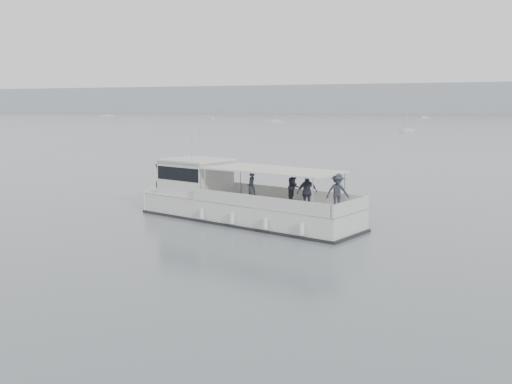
% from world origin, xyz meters
% --- Properties ---
extents(ground, '(1400.00, 1400.00, 0.00)m').
position_xyz_m(ground, '(0.00, 0.00, 0.00)').
color(ground, slate).
rests_on(ground, ground).
extents(headland, '(1400.00, 90.00, 28.00)m').
position_xyz_m(headland, '(0.00, 560.00, 14.00)').
color(headland, '#939EA8').
rests_on(headland, ground).
extents(tour_boat, '(14.09, 7.06, 5.96)m').
position_xyz_m(tour_boat, '(-0.92, 0.87, 0.98)').
color(tour_boat, silver).
rests_on(tour_boat, ground).
extents(moored_fleet, '(460.33, 278.61, 10.43)m').
position_xyz_m(moored_fleet, '(-26.46, 192.09, 0.36)').
color(moored_fleet, silver).
rests_on(moored_fleet, ground).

